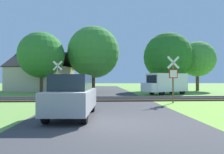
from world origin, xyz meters
name	(u,v)px	position (x,y,z in m)	size (l,w,h in m)	color
ground_plane	(112,124)	(0.00, 0.00, 0.00)	(160.00, 160.00, 0.00)	#6B9942
road_asphalt	(109,114)	(0.00, 2.00, 0.00)	(6.69, 80.00, 0.01)	#38383A
rail_track	(106,99)	(0.00, 8.43, 0.06)	(60.00, 2.60, 0.22)	#422D1E
stop_sign_near	(173,76)	(4.47, 6.12, 1.82)	(0.88, 0.17, 3.18)	brown
crossing_sign_far	(57,76)	(-4.31, 10.90, 1.89)	(0.88, 0.16, 3.27)	#9E9EA5
house	(41,78)	(-8.97, 21.49, 1.85)	(9.47, 7.86, 5.34)	#C6B293
tree_left	(41,55)	(-7.93, 18.32, 4.68)	(5.75, 5.75, 7.56)	#513823
tree_right	(168,57)	(8.87, 20.29, 4.79)	(6.70, 6.70, 8.14)	#513823
tree_far	(197,59)	(13.25, 20.55, 4.50)	(4.98, 4.98, 7.01)	#513823
tree_center	(93,52)	(-1.50, 20.69, 5.39)	(7.19, 7.19, 8.99)	#513823
mail_truck	(166,83)	(6.46, 13.76, 1.24)	(5.22, 3.75, 2.24)	white
parked_car	(73,96)	(-1.58, 1.40, 0.89)	(1.87, 4.09, 1.78)	#99999E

